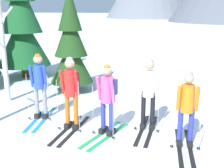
{
  "coord_description": "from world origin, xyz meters",
  "views": [
    {
      "loc": [
        1.96,
        -5.86,
        2.82
      ],
      "look_at": [
        0.14,
        0.39,
        1.05
      ],
      "focal_mm": 44.39,
      "sensor_mm": 36.0,
      "label": 1
    }
  ],
  "objects": [
    {
      "name": "skier_in_orange",
      "position": [
        1.95,
        -0.3,
        0.87
      ],
      "size": [
        0.61,
        1.81,
        1.62
      ],
      "color": "black",
      "rests_on": "ground"
    },
    {
      "name": "pine_tree_far",
      "position": [
        -4.85,
        4.24,
        2.42
      ],
      "size": [
        2.19,
        2.19,
        5.29
      ],
      "color": "#51381E",
      "rests_on": "ground"
    },
    {
      "name": "ground_plane",
      "position": [
        0.0,
        0.0,
        0.0
      ],
      "size": [
        400.0,
        400.0,
        0.0
      ],
      "primitive_type": "plane",
      "color": "white"
    },
    {
      "name": "skier_in_blue",
      "position": [
        -1.77,
        0.24,
        0.95
      ],
      "size": [
        0.63,
        1.74,
        1.74
      ],
      "color": "#1E84D1",
      "rests_on": "ground"
    },
    {
      "name": "skier_in_white",
      "position": [
        1.05,
        0.34,
        0.95
      ],
      "size": [
        0.61,
        1.79,
        1.74
      ],
      "color": "black",
      "rests_on": "ground"
    },
    {
      "name": "skier_in_red",
      "position": [
        -0.71,
        -0.13,
        1.0
      ],
      "size": [
        0.61,
        1.78,
        1.77
      ],
      "color": "black",
      "rests_on": "ground"
    },
    {
      "name": "skier_in_pink",
      "position": [
        0.21,
        -0.2,
        0.93
      ],
      "size": [
        0.74,
        1.69,
        1.66
      ],
      "color": "green",
      "rests_on": "ground"
    },
    {
      "name": "pine_tree_mid",
      "position": [
        -2.02,
        2.81,
        1.64
      ],
      "size": [
        1.48,
        1.48,
        3.58
      ],
      "color": "#51381E",
      "rests_on": "ground"
    },
    {
      "name": "birch_tree_tall",
      "position": [
        -3.53,
        1.23,
        1.9
      ],
      "size": [
        1.27,
        0.83,
        3.69
      ],
      "color": "silver",
      "rests_on": "ground"
    }
  ]
}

